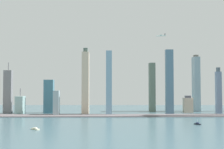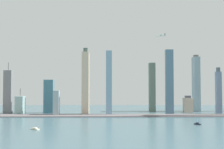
{
  "view_description": "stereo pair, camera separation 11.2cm",
  "coord_description": "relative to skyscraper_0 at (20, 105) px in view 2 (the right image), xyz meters",
  "views": [
    {
      "loc": [
        -36.93,
        -132.67,
        83.44
      ],
      "look_at": [
        -30.15,
        530.37,
        108.19
      ],
      "focal_mm": 40.53,
      "sensor_mm": 36.0,
      "label": 1
    },
    {
      "loc": [
        -36.82,
        -132.68,
        83.44
      ],
      "look_at": [
        -30.15,
        530.37,
        108.19
      ],
      "focal_mm": 40.53,
      "sensor_mm": 36.0,
      "label": 2
    }
  ],
  "objects": [
    {
      "name": "skyscraper_10",
      "position": [
        -39.36,
        12.52,
        36.79
      ],
      "size": [
        22.67,
        14.15,
        144.88
      ],
      "color": "slate",
      "rests_on": "ground"
    },
    {
      "name": "skyscraper_5",
      "position": [
        184.11,
        -9.89,
        63.6
      ],
      "size": [
        19.05,
        25.58,
        183.27
      ],
      "color": "beige",
      "rests_on": "ground"
    },
    {
      "name": "skyscraper_3",
      "position": [
        380.68,
        56.08,
        49.17
      ],
      "size": [
        16.99,
        27.11,
        147.4
      ],
      "color": "slate",
      "rests_on": "ground"
    },
    {
      "name": "skyscraper_6",
      "position": [
        558.41,
        -3.39,
        36.82
      ],
      "size": [
        14.67,
        12.01,
        130.05
      ],
      "color": "#7084A1",
      "rests_on": "ground"
    },
    {
      "name": "waterfront_pier",
      "position": [
        287.57,
        -51.71,
        -23.47
      ],
      "size": [
        973.46,
        52.82,
        2.13
      ],
      "primitive_type": "cube",
      "color": "slate",
      "rests_on": "ground"
    },
    {
      "name": "skyscraper_11",
      "position": [
        517.1,
        59.8,
        59.8
      ],
      "size": [
        17.98,
        27.41,
        172.51
      ],
      "color": "#85A2AD",
      "rests_on": "ground"
    },
    {
      "name": "airplane",
      "position": [
        392.91,
        -22.61,
        192.17
      ],
      "size": [
        26.41,
        24.43,
        7.38
      ],
      "rotation": [
        0.0,
        0.0,
        2.94
      ],
      "color": "silver"
    },
    {
      "name": "skyscraper_0",
      "position": [
        0.0,
        0.0,
        0.0
      ],
      "size": [
        21.92,
        25.19,
        70.85
      ],
      "color": "#94B6B2",
      "rests_on": "ground"
    },
    {
      "name": "skyscraper_13",
      "position": [
        249.32,
        -25.88,
        62.4
      ],
      "size": [
        15.89,
        16.63,
        173.86
      ],
      "color": "#7AA3BF",
      "rests_on": "ground"
    },
    {
      "name": "skyscraper_1",
      "position": [
        416.86,
        -14.72,
        64.85
      ],
      "size": [
        21.02,
        12.91,
        178.77
      ],
      "color": "slate",
      "rests_on": "ground"
    },
    {
      "name": "skyscraper_7",
      "position": [
        478.66,
        19.61,
        -1.85
      ],
      "size": [
        26.68,
        15.18,
        49.49
      ],
      "color": "beige",
      "rests_on": "ground"
    },
    {
      "name": "skyscraper_8",
      "position": [
        430.77,
        46.69,
        18.31
      ],
      "size": [
        14.43,
        26.18,
        91.18
      ],
      "color": "#87B4B1",
      "rests_on": "ground"
    },
    {
      "name": "boat_1",
      "position": [
        114.79,
        -247.02,
        -23.12
      ],
      "size": [
        17.93,
        14.5,
        3.85
      ],
      "rotation": [
        0.0,
        0.0,
        5.71
      ],
      "color": "beige",
      "rests_on": "ground"
    },
    {
      "name": "boat_0",
      "position": [
        431.98,
        -192.75,
        -22.93
      ],
      "size": [
        12.92,
        13.63,
        9.23
      ],
      "rotation": [
        0.0,
        0.0,
        5.44
      ],
      "color": "black",
      "rests_on": "ground"
    },
    {
      "name": "skyscraper_4",
      "position": [
        75.54,
        20.54,
        23.26
      ],
      "size": [
        27.07,
        19.68,
        95.58
      ],
      "color": "teal",
      "rests_on": "ground"
    },
    {
      "name": "skyscraper_9",
      "position": [
        109.17,
        -34.94,
        8.27
      ],
      "size": [
        14.96,
        19.92,
        65.6
      ],
      "color": "#98AAB1",
      "rests_on": "ground"
    }
  ]
}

